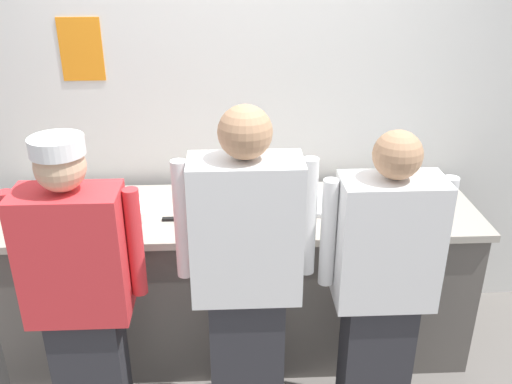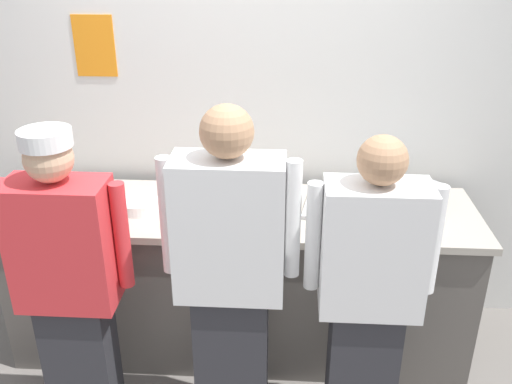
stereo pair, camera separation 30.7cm
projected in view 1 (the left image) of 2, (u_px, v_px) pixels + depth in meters
name	position (u px, v px, depth m)	size (l,w,h in m)	color
wall_back	(236.00, 89.00, 3.30)	(4.14, 0.11, 2.95)	silver
prep_counter	(240.00, 279.00, 3.29)	(2.64, 0.72, 0.92)	#56514C
chef_near_left	(81.00, 296.00, 2.48)	(0.58, 0.24, 1.60)	#2D2D33
chef_center	(246.00, 278.00, 2.51)	(0.62, 0.24, 1.71)	#2D2D33
chef_far_right	(383.00, 286.00, 2.56)	(0.59, 0.24, 1.59)	#2D2D33
plate_stack_front	(137.00, 211.00, 3.02)	(0.22, 0.22, 0.06)	white
mixing_bowl_steel	(412.00, 190.00, 3.19)	(0.32, 0.32, 0.11)	#B7BABF
sheet_tray	(345.00, 205.00, 3.13)	(0.45, 0.32, 0.02)	#B7BABF
squeeze_bottle_primary	(42.00, 200.00, 3.01)	(0.06, 0.06, 0.18)	#E5E066
ramekin_red_sauce	(218.00, 204.00, 3.10)	(0.10, 0.10, 0.05)	white
ramekin_yellow_sauce	(277.00, 192.00, 3.24)	(0.09, 0.09, 0.05)	white
ramekin_green_sauce	(74.00, 225.00, 2.88)	(0.10, 0.10, 0.05)	white
ramekin_orange_sauce	(249.00, 218.00, 2.95)	(0.09, 0.09, 0.04)	white
deli_cup	(99.00, 195.00, 3.15)	(0.09, 0.09, 0.10)	white
chefs_knife	(184.00, 219.00, 2.98)	(0.27, 0.03, 0.02)	#B7BABF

